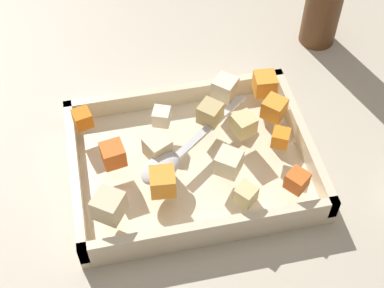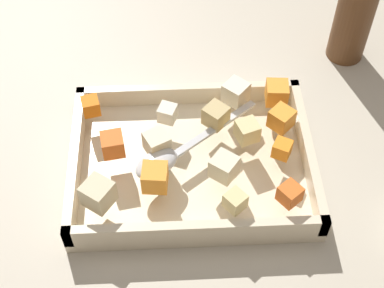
{
  "view_description": "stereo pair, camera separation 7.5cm",
  "coord_description": "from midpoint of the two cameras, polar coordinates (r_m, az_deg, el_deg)",
  "views": [
    {
      "loc": [
        -0.09,
        -0.48,
        0.64
      ],
      "look_at": [
        0.01,
        -0.02,
        0.06
      ],
      "focal_mm": 52.77,
      "sensor_mm": 36.0,
      "label": 1
    },
    {
      "loc": [
        -0.01,
        -0.48,
        0.64
      ],
      "look_at": [
        0.01,
        -0.02,
        0.06
      ],
      "focal_mm": 52.77,
      "sensor_mm": 36.0,
      "label": 2
    }
  ],
  "objects": [
    {
      "name": "ground_plane",
      "position": [
        0.8,
        1.88,
        -1.84
      ],
      "size": [
        4.0,
        4.0,
        0.0
      ],
      "primitive_type": "plane",
      "color": "#BCB29E"
    },
    {
      "name": "baking_dish",
      "position": [
        0.78,
        2.73,
        -2.14
      ],
      "size": [
        0.33,
        0.25,
        0.05
      ],
      "color": "beige",
      "rests_on": "ground_plane"
    },
    {
      "name": "carrot_chunk_corner_nw",
      "position": [
        0.72,
        12.84,
        -5.14
      ],
      "size": [
        0.03,
        0.03,
        0.02
      ],
      "primitive_type": "cube",
      "rotation": [
        0.0,
        0.0,
        2.23
      ],
      "color": "orange",
      "rests_on": "baking_dish"
    },
    {
      "name": "carrot_chunk_corner_ne",
      "position": [
        0.71,
        -0.76,
        -3.59
      ],
      "size": [
        0.03,
        0.03,
        0.03
      ],
      "primitive_type": "cube",
      "rotation": [
        0.0,
        0.0,
        3.04
      ],
      "color": "orange",
      "rests_on": "baking_dish"
    },
    {
      "name": "carrot_chunk_corner_se",
      "position": [
        0.74,
        -5.2,
        -0.22
      ],
      "size": [
        0.03,
        0.03,
        0.03
      ],
      "primitive_type": "cube",
      "rotation": [
        0.0,
        0.0,
        1.74
      ],
      "color": "orange",
      "rests_on": "baking_dish"
    },
    {
      "name": "carrot_chunk_front_center",
      "position": [
        0.8,
        -7.57,
        3.67
      ],
      "size": [
        0.03,
        0.03,
        0.02
      ],
      "primitive_type": "cube",
      "rotation": [
        0.0,
        0.0,
        0.24
      ],
      "color": "orange",
      "rests_on": "baking_dish"
    },
    {
      "name": "carrot_chunk_near_spoon",
      "position": [
        0.76,
        11.91,
        -0.66
      ],
      "size": [
        0.03,
        0.03,
        0.02
      ],
      "primitive_type": "cube",
      "rotation": [
        0.0,
        0.0,
        4.23
      ],
      "color": "orange",
      "rests_on": "baking_dish"
    },
    {
      "name": "carrot_chunk_corner_sw",
      "position": [
        0.79,
        11.73,
        2.37
      ],
      "size": [
        0.04,
        0.04,
        0.03
      ],
      "primitive_type": "cube",
      "rotation": [
        0.0,
        0.0,
        0.78
      ],
      "color": "orange",
      "rests_on": "baking_dish"
    },
    {
      "name": "carrot_chunk_mid_right",
      "position": [
        0.82,
        11.18,
        4.94
      ],
      "size": [
        0.03,
        0.03,
        0.03
      ],
      "primitive_type": "cube",
      "rotation": [
        0.0,
        0.0,
        4.64
      ],
      "color": "orange",
      "rests_on": "baking_dish"
    },
    {
      "name": "potato_chunk_far_right",
      "position": [
        0.72,
        6.23,
        -2.5
      ],
      "size": [
        0.04,
        0.04,
        0.03
      ],
      "primitive_type": "cube",
      "rotation": [
        0.0,
        0.0,
        5.64
      ],
      "color": "beige",
      "rests_on": "baking_dish"
    },
    {
      "name": "potato_chunk_near_right",
      "position": [
        0.78,
        5.18,
        2.72
      ],
      "size": [
        0.04,
        0.04,
        0.03
      ],
      "primitive_type": "cube",
      "rotation": [
        0.0,
        0.0,
        2.39
      ],
      "color": "tan",
      "rests_on": "baking_dish"
    },
    {
      "name": "potato_chunk_far_left",
      "position": [
        0.7,
        -6.46,
        -5.22
      ],
      "size": [
        0.05,
        0.05,
        0.03
      ],
      "primitive_type": "cube",
      "rotation": [
        0.0,
        0.0,
        0.96
      ],
      "color": "beige",
      "rests_on": "baking_dish"
    },
    {
      "name": "potato_chunk_under_handle",
      "position": [
        0.74,
        -0.7,
        -0.08
      ],
      "size": [
        0.04,
        0.04,
        0.03
      ],
      "primitive_type": "cube",
      "rotation": [
        0.0,
        0.0,
        0.47
      ],
      "color": "beige",
      "rests_on": "baking_dish"
    },
    {
      "name": "potato_chunk_near_left",
      "position": [
        0.76,
        8.45,
        0.86
      ],
      "size": [
        0.04,
        0.04,
        0.03
      ],
      "primitive_type": "cube",
      "rotation": [
        0.0,
        0.0,
        5.06
      ],
      "color": "#E0CC89",
      "rests_on": "baking_dish"
    },
    {
      "name": "potato_chunk_center",
      "position": [
        0.7,
        7.47,
        -5.94
      ],
      "size": [
        0.03,
        0.03,
        0.02
      ],
      "primitive_type": "cube",
      "rotation": [
        0.0,
        0.0,
        5.41
      ],
      "color": "#E0CC89",
      "rests_on": "baking_dish"
    },
    {
      "name": "parsnip_chunk_heap_top",
      "position": [
        0.78,
        0.24,
        2.97
      ],
      "size": [
        0.03,
        0.03,
        0.02
      ],
      "primitive_type": "cube",
      "rotation": [
        0.0,
        0.0,
        2.77
      ],
      "color": "silver",
      "rests_on": "baking_dish"
    },
    {
      "name": "parsnip_chunk_mid_left",
      "position": [
        0.81,
        7.09,
        5.06
      ],
      "size": [
        0.04,
        0.04,
        0.03
      ],
      "primitive_type": "cube",
      "rotation": [
        0.0,
        0.0,
        3.98
      ],
      "color": "silver",
      "rests_on": "baking_dish"
    },
    {
      "name": "serving_spoon",
      "position": [
        0.73,
        0.14,
        -1.66
      ],
      "size": [
        0.18,
        0.14,
        0.02
      ],
      "rotation": [
        0.0,
        0.0,
        0.66
      ],
      "color": "silver",
      "rests_on": "baking_dish"
    }
  ]
}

